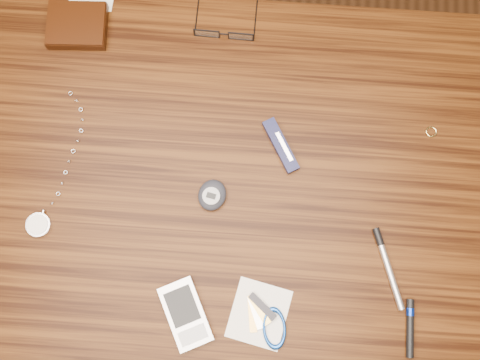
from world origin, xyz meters
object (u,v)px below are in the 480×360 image
at_px(wallet_and_card, 77,25).
at_px(silver_pen, 386,262).
at_px(notepad_keys, 267,321).
at_px(pocket_knife, 281,146).
at_px(eyeglasses, 224,32).
at_px(pda_phone, 186,314).
at_px(pocket_watch, 40,221).
at_px(desk, 220,193).
at_px(pedometer, 212,195).

bearing_deg(wallet_and_card, silver_pen, -34.11).
height_order(notepad_keys, pocket_knife, pocket_knife).
height_order(eyeglasses, pda_phone, eyeglasses).
relative_size(wallet_and_card, pocket_knife, 1.37).
distance_m(pocket_watch, pda_phone, 0.29).
xyz_separation_m(desk, pocket_knife, (0.10, 0.07, 0.11)).
bearing_deg(notepad_keys, desk, 113.74).
bearing_deg(eyeglasses, notepad_keys, -77.79).
bearing_deg(notepad_keys, eyeglasses, 102.21).
distance_m(pocket_knife, silver_pen, 0.27).
bearing_deg(pocket_knife, eyeglasses, 119.35).
bearing_deg(eyeglasses, pedometer, -89.58).
xyz_separation_m(wallet_and_card, silver_pen, (0.57, -0.39, -0.01)).
relative_size(wallet_and_card, silver_pen, 1.00).
distance_m(pocket_watch, notepad_keys, 0.42).
height_order(desk, wallet_and_card, wallet_and_card).
relative_size(wallet_and_card, eyeglasses, 1.17).
bearing_deg(silver_pen, pocket_knife, 135.06).
height_order(wallet_and_card, pda_phone, wallet_and_card).
relative_size(notepad_keys, pocket_knife, 1.19).
xyz_separation_m(pocket_knife, silver_pen, (0.19, -0.19, -0.00)).
xyz_separation_m(eyeglasses, pda_phone, (-0.03, -0.50, -0.00)).
distance_m(notepad_keys, pocket_knife, 0.30).
relative_size(pocket_watch, notepad_keys, 2.25).
xyz_separation_m(pocket_watch, notepad_keys, (0.39, -0.14, -0.00)).
height_order(pda_phone, notepad_keys, pda_phone).
xyz_separation_m(pocket_watch, pocket_knife, (0.40, 0.16, 0.00)).
relative_size(pedometer, pocket_knife, 0.64).
bearing_deg(eyeglasses, wallet_and_card, -178.79).
distance_m(wallet_and_card, pocket_knife, 0.43).
bearing_deg(pocket_knife, notepad_keys, -91.16).
distance_m(desk, silver_pen, 0.33).
xyz_separation_m(desk, silver_pen, (0.29, -0.11, 0.11)).
distance_m(desk, pedometer, 0.11).
bearing_deg(pocket_watch, wallet_and_card, 86.98).
bearing_deg(desk, pda_phone, -99.02).
xyz_separation_m(pda_phone, notepad_keys, (0.13, -0.00, -0.00)).
bearing_deg(pocket_watch, desk, 16.28).
distance_m(pedometer, notepad_keys, 0.23).
height_order(desk, eyeglasses, eyeglasses).
xyz_separation_m(notepad_keys, silver_pen, (0.19, 0.11, 0.00)).
bearing_deg(desk, notepad_keys, -66.26).
relative_size(notepad_keys, silver_pen, 0.87).
distance_m(pda_phone, pocket_knife, 0.33).
height_order(pocket_knife, silver_pen, pocket_knife).
xyz_separation_m(wallet_and_card, eyeglasses, (0.27, 0.01, -0.00)).
relative_size(eyeglasses, pedometer, 1.81).
height_order(desk, pda_phone, pda_phone).
xyz_separation_m(wallet_and_card, pocket_knife, (0.38, -0.20, -0.00)).
distance_m(pedometer, pocket_knife, 0.15).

